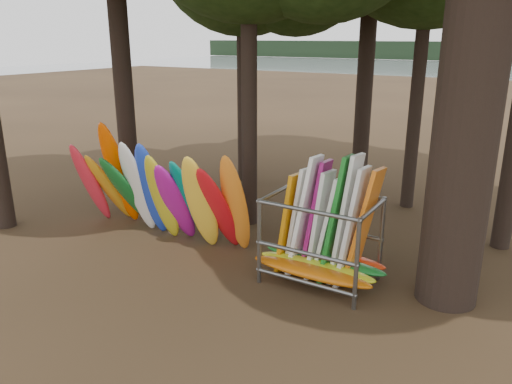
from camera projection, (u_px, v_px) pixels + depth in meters
The scene contains 4 objects.
ground at pixel (223, 264), 11.81m from camera, with size 120.00×120.00×0.00m, color #47331E.
lake at pixel (506, 80), 60.69m from camera, with size 160.00×160.00×0.00m, color gray.
kayak_row at pixel (158, 194), 12.98m from camera, with size 5.51×1.87×3.18m.
storage_rack at pixel (321, 241), 10.78m from camera, with size 2.88×1.53×2.90m.
Camera 1 is at (6.26, -8.78, 5.18)m, focal length 35.00 mm.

